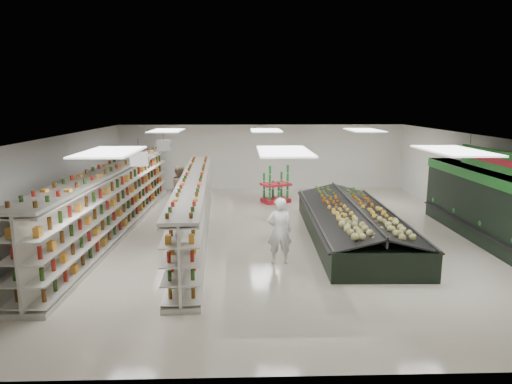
{
  "coord_description": "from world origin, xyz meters",
  "views": [
    {
      "loc": [
        -0.98,
        -14.51,
        4.28
      ],
      "look_at": [
        -0.52,
        0.2,
        1.37
      ],
      "focal_mm": 32.0,
      "sensor_mm": 36.0,
      "label": 1
    }
  ],
  "objects_px": {
    "produce_island": "(352,222)",
    "shopper_background": "(181,188)",
    "gondola_center": "(195,209)",
    "shopper_main": "(279,231)",
    "soda_endcap": "(276,186)",
    "gondola_left": "(115,202)"
  },
  "relations": [
    {
      "from": "shopper_main",
      "to": "shopper_background",
      "type": "bearing_deg",
      "value": -66.28
    },
    {
      "from": "gondola_left",
      "to": "gondola_center",
      "type": "distance_m",
      "value": 2.78
    },
    {
      "from": "shopper_background",
      "to": "gondola_center",
      "type": "bearing_deg",
      "value": -136.2
    },
    {
      "from": "gondola_center",
      "to": "produce_island",
      "type": "bearing_deg",
      "value": -6.27
    },
    {
      "from": "gondola_center",
      "to": "shopper_background",
      "type": "xyz_separation_m",
      "value": [
        -0.91,
        3.6,
        0.02
      ]
    },
    {
      "from": "produce_island",
      "to": "gondola_center",
      "type": "bearing_deg",
      "value": 176.37
    },
    {
      "from": "shopper_main",
      "to": "shopper_background",
      "type": "height_order",
      "value": "same"
    },
    {
      "from": "gondola_center",
      "to": "soda_endcap",
      "type": "distance_m",
      "value": 5.84
    },
    {
      "from": "gondola_left",
      "to": "gondola_center",
      "type": "xyz_separation_m",
      "value": [
        2.7,
        -0.64,
        -0.13
      ]
    },
    {
      "from": "soda_endcap",
      "to": "gondola_left",
      "type": "bearing_deg",
      "value": -142.47
    },
    {
      "from": "soda_endcap",
      "to": "shopper_background",
      "type": "bearing_deg",
      "value": -160.12
    },
    {
      "from": "produce_island",
      "to": "shopper_background",
      "type": "height_order",
      "value": "shopper_background"
    },
    {
      "from": "soda_endcap",
      "to": "shopper_main",
      "type": "height_order",
      "value": "shopper_main"
    },
    {
      "from": "produce_island",
      "to": "shopper_background",
      "type": "distance_m",
      "value": 7.14
    },
    {
      "from": "gondola_left",
      "to": "soda_endcap",
      "type": "distance_m",
      "value": 7.18
    },
    {
      "from": "gondola_left",
      "to": "gondola_center",
      "type": "relative_size",
      "value": 1.14
    },
    {
      "from": "shopper_background",
      "to": "produce_island",
      "type": "bearing_deg",
      "value": -93.7
    },
    {
      "from": "shopper_main",
      "to": "produce_island",
      "type": "bearing_deg",
      "value": -142.78
    },
    {
      "from": "gondola_center",
      "to": "produce_island",
      "type": "height_order",
      "value": "gondola_center"
    },
    {
      "from": "gondola_left",
      "to": "soda_endcap",
      "type": "xyz_separation_m",
      "value": [
        5.69,
        4.37,
        -0.29
      ]
    },
    {
      "from": "gondola_center",
      "to": "shopper_main",
      "type": "relative_size",
      "value": 6.16
    },
    {
      "from": "soda_endcap",
      "to": "shopper_background",
      "type": "height_order",
      "value": "shopper_background"
    }
  ]
}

